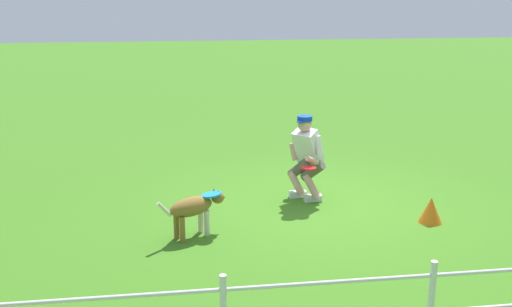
# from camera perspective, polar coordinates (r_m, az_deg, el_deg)

# --- Properties ---
(ground_plane) EXTENTS (60.00, 60.00, 0.00)m
(ground_plane) POSITION_cam_1_polar(r_m,az_deg,el_deg) (8.89, 6.28, -4.96)
(ground_plane) COLOR #3E791E
(person) EXTENTS (0.57, 0.70, 1.29)m
(person) POSITION_cam_1_polar(r_m,az_deg,el_deg) (8.94, 4.80, -0.12)
(person) COLOR silver
(person) RESTS_ON ground_plane
(dog) EXTENTS (0.92, 0.56, 0.58)m
(dog) POSITION_cam_1_polar(r_m,az_deg,el_deg) (7.70, -5.82, -5.13)
(dog) COLOR olive
(dog) RESTS_ON ground_plane
(frisbee_flying) EXTENTS (0.35, 0.35, 0.06)m
(frisbee_flying) POSITION_cam_1_polar(r_m,az_deg,el_deg) (7.75, -4.23, -3.90)
(frisbee_flying) COLOR #1E93E4
(frisbee_held) EXTENTS (0.24, 0.24, 0.03)m
(frisbee_held) POSITION_cam_1_polar(r_m,az_deg,el_deg) (8.59, 4.99, -1.36)
(frisbee_held) COLOR red
(frisbee_held) RESTS_ON person
(fence) EXTENTS (17.85, 0.06, 0.86)m
(fence) POSITION_cam_1_polar(r_m,az_deg,el_deg) (5.48, 16.29, -13.17)
(fence) COLOR silver
(fence) RESTS_ON ground_plane
(training_cone) EXTENTS (0.32, 0.32, 0.35)m
(training_cone) POSITION_cam_1_polar(r_m,az_deg,el_deg) (8.51, 16.24, -5.17)
(training_cone) COLOR orange
(training_cone) RESTS_ON ground_plane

